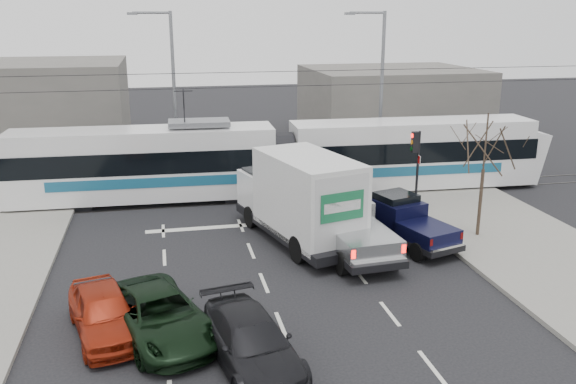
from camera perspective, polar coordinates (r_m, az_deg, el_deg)
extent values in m
plane|color=black|center=(21.37, 2.28, -8.10)|extent=(120.00, 120.00, 0.00)
cube|color=gray|center=(24.96, 22.85, -5.56)|extent=(6.00, 60.00, 0.15)
cube|color=#33302D|center=(30.55, -2.29, -0.47)|extent=(60.00, 1.60, 0.03)
cube|color=slate|center=(42.27, -24.49, 6.94)|extent=(14.00, 10.00, 6.00)
cube|color=slate|center=(46.47, 9.56, 8.27)|extent=(12.00, 10.00, 5.00)
cylinder|color=#47382B|center=(25.76, 17.54, -0.93)|extent=(0.14, 0.14, 2.75)
cylinder|color=#47382B|center=(25.17, 18.02, 4.51)|extent=(0.07, 0.07, 2.25)
cylinder|color=black|center=(28.64, 12.02, 2.06)|extent=(0.12, 0.12, 3.60)
cube|color=black|center=(28.28, 11.80, 4.59)|extent=(0.28, 0.28, 0.95)
cylinder|color=#FF0C07|center=(28.16, 11.55, 5.18)|extent=(0.06, 0.20, 0.20)
cylinder|color=orange|center=(28.22, 11.52, 4.59)|extent=(0.06, 0.20, 0.20)
cylinder|color=#05330C|center=(28.28, 11.48, 3.99)|extent=(0.06, 0.20, 0.20)
cube|color=white|center=(28.39, 12.16, 2.96)|extent=(0.02, 0.30, 0.40)
cylinder|color=slate|center=(35.35, 8.72, 9.10)|extent=(0.20, 0.20, 9.00)
cylinder|color=slate|center=(34.75, 7.44, 16.30)|extent=(2.00, 0.14, 0.14)
cube|color=slate|center=(34.44, 5.80, 16.27)|extent=(0.55, 0.25, 0.14)
cylinder|color=slate|center=(35.13, -10.58, 8.97)|extent=(0.20, 0.20, 9.00)
cylinder|color=slate|center=(34.85, -12.68, 16.06)|extent=(2.00, 0.14, 0.14)
cube|color=slate|center=(34.87, -14.38, 15.87)|extent=(0.55, 0.25, 0.14)
cylinder|color=black|center=(29.44, -2.41, 9.81)|extent=(60.00, 0.03, 0.03)
cylinder|color=black|center=(29.37, -2.43, 11.17)|extent=(60.00, 0.03, 0.03)
cube|color=white|center=(30.40, -13.23, 0.96)|extent=(12.58, 3.04, 1.52)
cube|color=black|center=(30.12, -13.37, 3.10)|extent=(12.64, 3.06, 1.03)
cube|color=white|center=(29.93, -13.49, 4.84)|extent=(12.58, 2.93, 0.96)
cube|color=#175576|center=(29.06, -13.39, 0.80)|extent=(8.74, 0.31, 0.48)
cube|color=white|center=(32.52, 11.40, 2.06)|extent=(12.58, 3.04, 1.52)
cube|color=black|center=(32.25, 11.51, 4.08)|extent=(12.64, 3.06, 1.03)
cube|color=white|center=(32.07, 11.61, 5.70)|extent=(12.58, 2.93, 0.96)
cube|color=#175576|center=(31.26, 12.29, 1.96)|extent=(8.74, 0.31, 0.48)
cylinder|color=black|center=(30.50, -0.50, 3.31)|extent=(1.05, 2.55, 2.52)
cube|color=slate|center=(29.76, -8.32, 6.42)|extent=(2.96, 1.67, 0.24)
cube|color=black|center=(31.02, -19.40, -0.83)|extent=(2.01, 2.29, 0.35)
cube|color=black|center=(30.70, -4.25, -0.10)|extent=(2.01, 2.29, 0.35)
cube|color=black|center=(31.34, 3.18, 0.26)|extent=(2.01, 2.29, 0.35)
cube|color=black|center=(34.08, 16.65, 0.91)|extent=(2.01, 2.29, 0.35)
cube|color=black|center=(23.53, 5.59, -4.29)|extent=(2.57, 6.25, 0.26)
cube|color=#ABAEB0|center=(24.25, 4.68, -1.79)|extent=(2.25, 2.71, 1.21)
cube|color=black|center=(24.15, 4.63, -0.29)|extent=(1.92, 1.96, 0.58)
cube|color=#ABAEB0|center=(25.63, 3.51, -1.33)|extent=(2.08, 1.25, 0.58)
cube|color=#ABAEB0|center=(22.22, 6.91, -4.44)|extent=(2.27, 2.90, 0.68)
cube|color=silver|center=(20.98, 8.58, -6.62)|extent=(1.95, 0.34, 0.19)
cube|color=#FF0C07|center=(20.59, 6.13, -5.81)|extent=(0.15, 0.10, 0.29)
cube|color=#FF0C07|center=(21.33, 10.76, -5.22)|extent=(0.15, 0.10, 0.29)
cylinder|color=black|center=(24.99, 1.86, -3.35)|extent=(0.36, 0.86, 0.84)
cylinder|color=black|center=(25.63, 5.99, -2.93)|extent=(0.36, 0.86, 0.84)
cylinder|color=black|center=(21.57, 5.10, -6.70)|extent=(0.36, 0.86, 0.84)
cylinder|color=black|center=(22.30, 9.77, -6.08)|extent=(0.36, 0.86, 0.84)
cube|color=black|center=(24.62, 1.05, -3.29)|extent=(4.29, 7.67, 0.36)
cube|color=white|center=(26.70, -1.72, 0.28)|extent=(2.74, 2.30, 1.66)
cube|color=black|center=(26.66, -1.86, 1.64)|extent=(2.28, 1.65, 0.62)
cube|color=silver|center=(23.53, 1.90, -0.30)|extent=(3.69, 5.42, 3.06)
cube|color=silver|center=(21.52, 5.03, -1.96)|extent=(2.13, 0.62, 2.70)
cube|color=#16613A|center=(21.40, 5.12, -1.38)|extent=(1.69, 0.47, 1.04)
cube|color=black|center=(21.89, 5.26, -6.20)|extent=(2.23, 0.83, 0.19)
cylinder|color=black|center=(26.19, -3.46, -2.33)|extent=(0.54, 0.98, 0.93)
cylinder|color=black|center=(27.08, 0.80, -1.67)|extent=(0.54, 0.98, 0.93)
cylinder|color=black|center=(22.47, 1.00, -5.39)|extent=(0.57, 1.08, 1.04)
cylinder|color=black|center=(23.51, 5.75, -4.47)|extent=(0.57, 1.08, 1.04)
cube|color=black|center=(24.59, 11.24, -3.82)|extent=(2.91, 4.79, 0.22)
cube|color=black|center=(24.97, 10.13, -1.92)|extent=(2.11, 2.28, 1.03)
cube|color=black|center=(24.87, 10.07, -0.68)|extent=(1.75, 1.70, 0.49)
cube|color=black|center=(25.83, 8.62, -1.70)|extent=(1.75, 1.24, 0.49)
cube|color=black|center=(23.77, 12.81, -3.71)|extent=(2.15, 2.41, 0.58)
cube|color=silver|center=(23.06, 14.69, -5.12)|extent=(1.51, 0.60, 0.16)
cube|color=#590505|center=(22.53, 13.23, -4.62)|extent=(0.14, 0.11, 0.25)
cube|color=#590505|center=(23.49, 15.91, -3.95)|extent=(0.14, 0.11, 0.25)
cylinder|color=black|center=(25.23, 7.80, -3.45)|extent=(0.45, 0.76, 0.72)
cylinder|color=black|center=(26.13, 10.50, -2.87)|extent=(0.45, 0.76, 0.72)
cylinder|color=black|center=(23.15, 12.04, -5.52)|extent=(0.45, 0.76, 0.72)
cylinder|color=black|center=(24.13, 14.81, -4.80)|extent=(0.45, 0.76, 0.72)
imported|color=black|center=(17.88, -11.97, -11.21)|extent=(3.75, 5.31, 1.35)
imported|color=#99220D|center=(18.37, -16.85, -10.71)|extent=(2.62, 4.39, 1.40)
imported|color=black|center=(16.27, -3.43, -13.83)|extent=(2.67, 4.84, 1.33)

